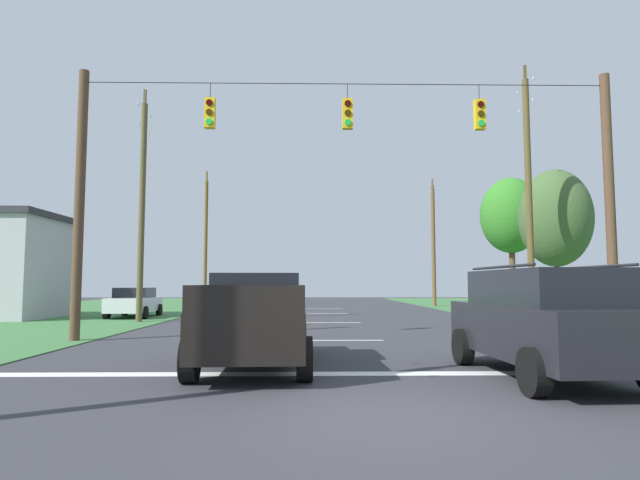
{
  "coord_description": "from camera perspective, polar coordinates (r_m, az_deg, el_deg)",
  "views": [
    {
      "loc": [
        -0.98,
        -7.05,
        1.73
      ],
      "look_at": [
        -0.63,
        11.94,
        3.29
      ],
      "focal_mm": 29.72,
      "sensor_mm": 36.0,
      "label": 1
    }
  ],
  "objects": [
    {
      "name": "overhead_signal_span",
      "position": [
        16.44,
        2.92,
        5.28
      ],
      "size": [
        16.71,
        0.31,
        8.36
      ],
      "color": "brown",
      "rests_on": "ground"
    },
    {
      "name": "utility_pole_far_left",
      "position": [
        41.34,
        -12.21,
        0.13
      ],
      "size": [
        0.27,
        1.98,
        10.39
      ],
      "color": "brown",
      "rests_on": "ground"
    },
    {
      "name": "lane_dash_0",
      "position": [
        16.43,
        2.43,
        -10.73
      ],
      "size": [
        2.5,
        0.15,
        0.01
      ],
      "primitive_type": "cube",
      "rotation": [
        0.0,
        0.0,
        1.57
      ],
      "color": "white",
      "rests_on": "ground"
    },
    {
      "name": "ground_plane",
      "position": [
        7.32,
        7.03,
        -18.32
      ],
      "size": [
        120.0,
        120.0,
        0.0
      ],
      "primitive_type": "plane",
      "color": "#333338"
    },
    {
      "name": "utility_pole_far_right",
      "position": [
        41.87,
        12.11,
        -0.39
      ],
      "size": [
        0.31,
        1.55,
        9.87
      ],
      "color": "brown",
      "rests_on": "ground"
    },
    {
      "name": "distant_car_crossing_white",
      "position": [
        28.71,
        -19.33,
        -6.32
      ],
      "size": [
        2.16,
        4.37,
        1.52
      ],
      "color": "silver",
      "rests_on": "ground"
    },
    {
      "name": "suv_black",
      "position": [
        10.71,
        22.97,
        -7.91
      ],
      "size": [
        2.39,
        4.88,
        2.05
      ],
      "color": "black",
      "rests_on": "ground"
    },
    {
      "name": "lane_dash_3",
      "position": [
        36.74,
        0.49,
        -7.4
      ],
      "size": [
        2.5,
        0.15,
        0.01
      ],
      "primitive_type": "cube",
      "rotation": [
        0.0,
        0.0,
        1.57
      ],
      "color": "white",
      "rests_on": "ground"
    },
    {
      "name": "utility_pole_mid_left",
      "position": [
        25.41,
        -18.62,
        3.65
      ],
      "size": [
        0.28,
        1.79,
        10.68
      ],
      "color": "brown",
      "rests_on": "ground"
    },
    {
      "name": "utility_pole_mid_right",
      "position": [
        24.65,
        21.56,
        4.77
      ],
      "size": [
        0.28,
        1.74,
        11.32
      ],
      "color": "brown",
      "rests_on": "ground"
    },
    {
      "name": "tree_roadside_left",
      "position": [
        37.19,
        19.87,
        2.46
      ],
      "size": [
        3.96,
        3.96,
        8.72
      ],
      "color": "brown",
      "rests_on": "ground"
    },
    {
      "name": "pickup_truck",
      "position": [
        11.45,
        -7.02,
        -8.48
      ],
      "size": [
        2.45,
        5.47,
        1.95
      ],
      "color": "black",
      "rests_on": "ground"
    },
    {
      "name": "lane_dash_2",
      "position": [
        30.95,
        0.78,
        -7.91
      ],
      "size": [
        2.5,
        0.15,
        0.01
      ],
      "primitive_type": "cube",
      "rotation": [
        0.0,
        0.0,
        1.57
      ],
      "color": "white",
      "rests_on": "ground"
    },
    {
      "name": "tree_roadside_far_right",
      "position": [
        28.12,
        24.01,
        2.17
      ],
      "size": [
        3.43,
        3.43,
        7.28
      ],
      "color": "brown",
      "rests_on": "ground"
    },
    {
      "name": "lane_dash_1",
      "position": [
        23.71,
        1.35,
        -8.88
      ],
      "size": [
        2.5,
        0.15,
        0.01
      ],
      "primitive_type": "cube",
      "rotation": [
        0.0,
        0.0,
        1.57
      ],
      "color": "white",
      "rests_on": "ground"
    },
    {
      "name": "stop_bar_stripe",
      "position": [
        10.49,
        4.46,
        -14.15
      ],
      "size": [
        14.27,
        0.45,
        0.01
      ],
      "primitive_type": "cube",
      "color": "white",
      "rests_on": "ground"
    }
  ]
}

